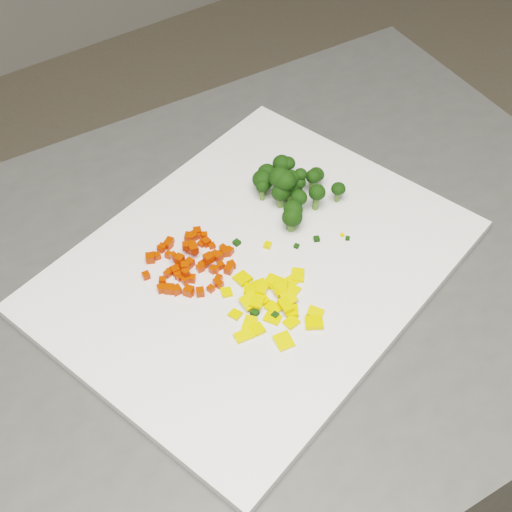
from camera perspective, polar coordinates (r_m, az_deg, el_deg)
counter_block at (r=1.13m, az=-0.89°, el=-16.41°), size 0.92×0.67×0.90m
cutting_board at (r=0.75m, az=0.00°, el=-0.78°), size 0.50×0.43×0.01m
carrot_pile at (r=0.74m, az=-5.41°, el=-0.04°), size 0.09×0.09×0.03m
pepper_pile at (r=0.71m, az=1.25°, el=-3.51°), size 0.11×0.11×0.01m
broccoli_pile at (r=0.80m, az=2.70°, el=6.03°), size 0.11×0.11×0.05m
carrot_cube_0 at (r=0.77m, az=-4.15°, el=1.65°), size 0.01×0.01×0.01m
carrot_cube_1 at (r=0.74m, az=-6.46°, el=-1.15°), size 0.01×0.01×0.01m
carrot_cube_2 at (r=0.76m, az=-8.12°, el=0.03°), size 0.01×0.01×0.01m
carrot_cube_3 at (r=0.77m, az=-6.92°, el=1.17°), size 0.01×0.01×0.01m
carrot_cube_4 at (r=0.75m, az=-3.33°, el=0.06°), size 0.01×0.01×0.01m
carrot_cube_5 at (r=0.77m, az=-5.37°, el=1.50°), size 0.01×0.01×0.01m
carrot_cube_6 at (r=0.75m, az=-2.15°, el=0.40°), size 0.01×0.01×0.01m
carrot_cube_7 at (r=0.73m, az=-6.16°, el=-1.70°), size 0.01×0.01×0.01m
carrot_cube_8 at (r=0.72m, az=-5.41°, el=-2.81°), size 0.01×0.01×0.01m
carrot_cube_9 at (r=0.74m, az=-7.09°, el=-1.42°), size 0.01×0.01×0.01m
carrot_cube_10 at (r=0.76m, az=-5.21°, el=0.70°), size 0.01×0.01×0.01m
carrot_cube_11 at (r=0.72m, az=-2.93°, el=-2.30°), size 0.01×0.01×0.01m
carrot_cube_12 at (r=0.75m, az=-5.06°, el=0.61°), size 0.01×0.01×0.01m
carrot_cube_13 at (r=0.73m, az=-7.59°, el=-2.60°), size 0.01×0.01×0.01m
carrot_cube_14 at (r=0.77m, az=-4.66°, el=1.65°), size 0.01×0.01×0.01m
carrot_cube_15 at (r=0.77m, az=-5.09°, el=1.56°), size 0.01×0.01×0.01m
carrot_cube_16 at (r=0.72m, az=-4.49°, el=-2.89°), size 0.01×0.01×0.01m
carrot_cube_17 at (r=0.75m, az=-8.46°, el=-0.16°), size 0.01×0.01×0.01m
carrot_cube_18 at (r=0.77m, az=-4.72°, el=1.95°), size 0.01×0.01×0.01m
carrot_cube_19 at (r=0.74m, az=-4.49°, el=-0.97°), size 0.01×0.01×0.01m
carrot_cube_20 at (r=0.75m, az=-2.61°, el=0.44°), size 0.01×0.01×0.01m
carrot_cube_21 at (r=0.72m, az=-6.37°, el=-2.72°), size 0.01×0.01×0.01m
carrot_cube_22 at (r=0.73m, az=-5.72°, el=-1.27°), size 0.01×0.01×0.01m
carrot_cube_23 at (r=0.74m, az=-5.01°, el=0.59°), size 0.01×0.01×0.01m
carrot_cube_24 at (r=0.75m, az=-5.63°, el=0.79°), size 0.01×0.01×0.01m
carrot_cube_25 at (r=0.73m, az=-5.70°, el=-1.95°), size 0.01×0.01×0.01m
carrot_cube_26 at (r=0.76m, az=-5.33°, el=0.48°), size 0.01×0.01×0.01m
carrot_cube_27 at (r=0.73m, az=-3.13°, el=-2.10°), size 0.01×0.01×0.01m
carrot_cube_28 at (r=0.72m, az=-5.22°, el=-2.89°), size 0.01×0.01×0.01m
carrot_cube_29 at (r=0.73m, az=-3.01°, el=-1.81°), size 0.01×0.01×0.01m
carrot_cube_30 at (r=0.76m, az=-7.90°, el=-0.00°), size 0.01×0.01×0.01m
carrot_cube_31 at (r=0.72m, az=-3.64°, el=-2.62°), size 0.01×0.01×0.01m
carrot_cube_32 at (r=0.73m, az=-5.69°, el=-0.84°), size 0.01×0.01×0.01m
carrot_cube_33 at (r=0.76m, az=-7.48°, el=0.68°), size 0.01×0.01×0.01m
carrot_cube_34 at (r=0.76m, az=-7.64°, el=0.62°), size 0.01×0.01×0.01m
carrot_cube_35 at (r=0.74m, az=-6.63°, el=0.05°), size 0.01×0.01×0.01m
carrot_cube_36 at (r=0.76m, az=-7.04°, el=0.91°), size 0.01×0.01×0.01m
carrot_cube_37 at (r=0.73m, az=-5.60°, el=-1.31°), size 0.01×0.01×0.01m
carrot_cube_38 at (r=0.74m, az=-8.79°, el=-1.55°), size 0.01×0.01×0.01m
carrot_cube_39 at (r=0.75m, az=-2.43°, el=0.34°), size 0.01×0.01×0.01m
carrot_cube_40 at (r=0.76m, az=-7.60°, el=0.55°), size 0.01×0.01×0.01m
carrot_cube_41 at (r=0.74m, az=-3.26°, el=-1.08°), size 0.01×0.01×0.01m
carrot_cube_42 at (r=0.75m, az=-3.05°, el=-0.01°), size 0.01×0.01×0.01m
carrot_cube_43 at (r=0.73m, az=-5.15°, el=-1.81°), size 0.01×0.01×0.01m
carrot_cube_44 at (r=0.74m, az=-6.15°, el=-0.23°), size 0.01×0.01×0.01m
carrot_cube_45 at (r=0.76m, az=-2.66°, el=0.67°), size 0.01×0.01×0.01m
carrot_cube_46 at (r=0.76m, az=-4.93°, el=0.36°), size 0.01×0.01×0.01m
carrot_cube_47 at (r=0.74m, az=-5.34°, el=-0.56°), size 0.01×0.01×0.01m
carrot_cube_48 at (r=0.74m, az=-6.17°, el=-0.72°), size 0.01×0.01×0.01m
carrot_cube_49 at (r=0.75m, az=-7.00°, el=0.08°), size 0.01×0.01×0.01m
carrot_cube_50 at (r=0.74m, az=-6.92°, el=-1.19°), size 0.01×0.01×0.01m
carrot_cube_51 at (r=0.74m, az=-2.83°, el=-0.76°), size 0.01×0.01×0.01m
carrot_cube_52 at (r=0.72m, az=-6.89°, el=-2.63°), size 0.01×0.01×0.01m
carrot_cube_53 at (r=0.74m, az=-4.29°, el=-0.72°), size 0.01×0.01×0.01m
carrot_cube_54 at (r=0.76m, az=-3.99°, el=1.11°), size 0.01×0.01×0.01m
carrot_cube_55 at (r=0.74m, az=-3.46°, el=-1.10°), size 0.01×0.01×0.01m
carrot_cube_56 at (r=0.75m, az=-5.17°, el=0.89°), size 0.01×0.01×0.01m
carrot_cube_57 at (r=0.73m, az=-7.48°, el=-1.97°), size 0.01×0.01×0.01m
carrot_cube_58 at (r=0.74m, az=-3.83°, el=-0.17°), size 0.01×0.01×0.01m
carrot_cube_59 at (r=0.74m, az=-6.29°, el=-1.51°), size 0.01×0.01×0.01m
carrot_cube_60 at (r=0.74m, az=-2.00°, el=-0.73°), size 0.01×0.01×0.01m
carrot_cube_61 at (r=0.72m, az=-7.02°, el=-2.64°), size 0.01×0.01×0.01m
carrot_cube_62 at (r=0.74m, az=-2.22°, el=-1.11°), size 0.01×0.01×0.01m
pepper_chunk_0 at (r=0.71m, az=4.78°, el=-4.55°), size 0.02×0.02×0.01m
pepper_chunk_1 at (r=0.71m, az=0.47°, el=-3.41°), size 0.01×0.02×0.01m
pepper_chunk_2 at (r=0.72m, az=2.26°, el=-2.77°), size 0.01×0.02×0.01m
pepper_chunk_3 at (r=0.72m, az=-2.38°, el=-2.91°), size 0.01×0.01×0.01m
pepper_chunk_4 at (r=0.70m, az=-1.67°, el=-4.68°), size 0.01×0.01×0.01m
pepper_chunk_5 at (r=0.70m, az=4.66°, el=-5.34°), size 0.02×0.02×0.01m
pepper_chunk_6 at (r=0.73m, az=1.39°, el=-2.11°), size 0.02×0.02×0.01m
pepper_chunk_7 at (r=0.71m, az=2.65°, el=-3.37°), size 0.01×0.02×0.01m
pepper_chunk_8 at (r=0.70m, az=2.38°, el=-3.95°), size 0.01×0.02×0.01m
pepper_chunk_9 at (r=0.70m, az=2.84°, el=-5.33°), size 0.02×0.01×0.00m
pepper_chunk_10 at (r=0.70m, az=0.05°, el=-3.68°), size 0.02×0.02×0.01m
pepper_chunk_11 at (r=0.72m, az=0.38°, el=-2.36°), size 0.02×0.02×0.01m
pepper_chunk_12 at (r=0.72m, az=1.75°, el=-2.59°), size 0.01×0.02×0.01m
pepper_chunk_13 at (r=0.69m, az=-0.19°, el=-5.92°), size 0.02×0.02×0.00m
pepper_chunk_14 at (r=0.71m, az=2.90°, el=-4.43°), size 0.02×0.02×0.01m
pepper_chunk_15 at (r=0.70m, az=1.33°, el=-5.00°), size 0.02×0.02×0.00m
pepper_chunk_16 at (r=0.71m, az=-0.50°, el=-3.63°), size 0.02×0.02×0.01m
pepper_chunk_17 at (r=0.69m, az=0.17°, el=-5.85°), size 0.01×0.01×0.01m
pepper_chunk_18 at (r=0.71m, az=1.42°, el=-4.16°), size 0.02×0.02×0.00m
pepper_chunk_19 at (r=0.70m, az=-0.53°, el=-5.48°), size 0.02×0.02×0.01m
pepper_chunk_20 at (r=0.68m, az=2.23°, el=-6.82°), size 0.02×0.02×0.01m
pepper_chunk_21 at (r=0.72m, az=2.04°, el=-2.50°), size 0.02×0.02×0.01m
pepper_chunk_22 at (r=0.73m, az=-1.08°, el=-1.81°), size 0.02×0.02×0.01m
pepper_chunk_23 at (r=0.72m, az=1.78°, el=-2.64°), size 0.01×0.02×0.01m
pepper_chunk_24 at (r=0.72m, az=-0.31°, el=-2.69°), size 0.02×0.02×0.01m
pepper_chunk_25 at (r=0.69m, az=-1.03°, el=-6.42°), size 0.02×0.01×0.01m
pepper_chunk_26 at (r=0.72m, az=2.87°, el=-2.70°), size 0.02×0.02×0.00m
pepper_chunk_27 at (r=0.72m, az=0.52°, el=-2.53°), size 0.02×0.02×0.00m
pepper_chunk_28 at (r=0.73m, az=2.74°, el=-2.08°), size 0.02×0.01×0.01m
pepper_chunk_29 at (r=0.73m, az=3.36°, el=-1.54°), size 0.02×0.02×0.01m
broccoli_floret_0 at (r=0.80m, az=3.52°, el=6.19°), size 0.02×0.02×0.02m
broccoli_floret_1 at (r=0.80m, az=2.78°, el=5.99°), size 0.02×0.02×0.03m
broccoli_floret_2 at (r=0.83m, az=2.00°, el=7.07°), size 0.03×0.03×0.03m
broccoli_floret_3 at (r=0.79m, az=4.83°, el=4.64°), size 0.03×0.03×0.03m
broccoli_floret_4 at (r=0.81m, az=0.49°, el=5.84°), size 0.03×0.03×0.03m
broccoli_floret_5 at (r=0.82m, az=4.81°, el=6.27°), size 0.02×0.02×0.02m
broccoli_floret_6 at (r=0.79m, az=1.97°, el=4.81°), size 0.03×0.03×0.03m
broccoli_floret_7 at (r=0.82m, az=0.78°, el=6.47°), size 0.03×0.03×0.03m
broccoli_floret_8 at (r=0.80m, az=0.50°, el=5.23°), size 0.02×0.02×0.03m
broccoli_floret_9 at (r=0.77m, az=2.85°, el=2.87°), size 0.03×0.03×0.03m
broccoli_floret_10 at (r=0.80m, az=3.36°, el=5.46°), size 0.02×0.02×0.03m
broccoli_floret_11 at (r=0.79m, az=2.46°, el=5.71°), size 0.03×0.03×0.03m
broccoli_floret_12 at (r=0.79m, az=3.41°, el=4.28°), size 0.02×0.02×0.03m
broccoli_floret_13 at (r=0.81m, az=6.53°, el=5.05°), size 0.02×0.02×0.02m
broccoli_floret_14 at (r=0.79m, az=1.83°, el=6.03°), size 0.03×0.03×0.03m
broccoli_floret_15 at (r=0.80m, az=3.07°, el=5.25°), size 0.03×0.03×0.02m
broccoli_floret_16 at (r=0.77m, az=2.91°, el=3.32°), size 0.03×0.03×0.03m
broccoli_floret_17 at (r=0.81m, az=2.49°, el=5.76°), size 0.03×0.03×0.03m
broccoli_floret_18 at (r=0.80m, az=2.69°, el=5.14°), size 0.03×0.03×0.03m
broccoli_floret_19 at (r=0.81m, az=4.52°, el=5.98°), size 0.02×0.02×0.03m
broccoli_floret_20 at (r=0.79m, az=2.26°, el=5.66°), size 0.03×0.03×0.03m
broccoli_floret_21 at (r=0.83m, az=2.52°, el=7.05°), size 0.02×0.02×0.03m
stray_bit_0 at (r=0.76m, az=-3.55°, el=0.84°), size 0.01×0.01×0.00m
stray_bit_1 at (r=0.77m, az=4.87°, el=1.38°), size 0.01×0.01×0.00m
stray_bit_2 at (r=0.76m, az=0.93°, el=0.87°), size 0.01×0.01×0.01m
stray_bit_3 at (r=0.78m, az=6.90°, el=1.68°), size 0.00×0.00×0.00m
stray_bit_4 at (r=0.76m, az=-1.55°, el=1.08°), size 0.01×0.01×0.00m
stray_bit_5 at (r=0.76m, az=3.26°, el=0.81°), size 0.01×0.01×0.00m
stray_bit_6 at (r=0.78m, az=2.73°, el=2.42°), size 0.01×0.01×0.01m
stray_bit_7 at (r=0.72m, az=1.82°, el=-2.97°), size 0.01×0.01×0.00m
stray_bit_8 at (r=0.71m, az=2.03°, el=-3.66°), size 0.01×0.01×0.00m
stray_bit_9 at (r=0.70m, az=1.55°, el=-4.77°), size 0.01×0.01×0.00m
stray_bit_10 at (r=0.77m, az=7.34°, el=1.41°), size 0.01×0.01×0.00m
stray_bit_11 at (r=0.76m, az=-4.37°, el=1.01°), size 0.01×0.01×0.01m
stray_bit_12 at (r=0.70m, az=-0.10°, el=-4.57°), size 0.01×0.01×0.00m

